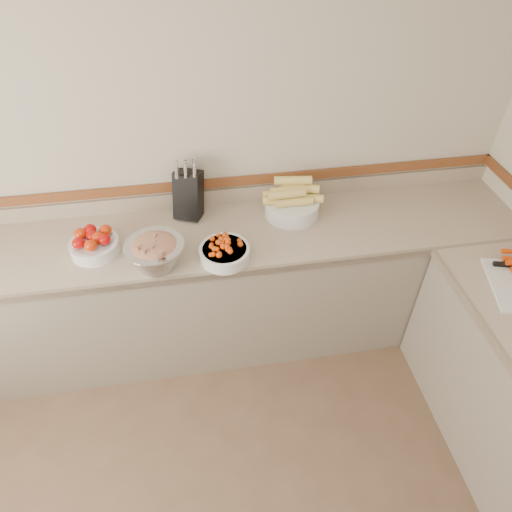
{
  "coord_description": "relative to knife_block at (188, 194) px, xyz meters",
  "views": [
    {
      "loc": [
        0.07,
        -0.37,
        2.59
      ],
      "look_at": [
        0.35,
        1.35,
        1.0
      ],
      "focal_mm": 32.0,
      "sensor_mm": 36.0,
      "label": 1
    }
  ],
  "objects": [
    {
      "name": "back_wall",
      "position": [
        -0.03,
        0.1,
        0.25
      ],
      "size": [
        4.0,
        0.0,
        4.0
      ],
      "primitive_type": "plane",
      "rotation": [
        1.57,
        0.0,
        0.0
      ],
      "color": "beige",
      "rests_on": "ground_plane"
    },
    {
      "name": "counter_back",
      "position": [
        -0.03,
        -0.22,
        -0.6
      ],
      "size": [
        4.0,
        0.65,
        1.08
      ],
      "color": "tan",
      "rests_on": "ground_plane"
    },
    {
      "name": "knife_block",
      "position": [
        0.0,
        0.0,
        0.0
      ],
      "size": [
        0.21,
        0.23,
        0.37
      ],
      "color": "black",
      "rests_on": "counter_back"
    },
    {
      "name": "tomato_bowl",
      "position": [
        -0.54,
        -0.26,
        -0.09
      ],
      "size": [
        0.27,
        0.27,
        0.13
      ],
      "color": "silver",
      "rests_on": "counter_back"
    },
    {
      "name": "cherry_tomato_bowl",
      "position": [
        0.16,
        -0.43,
        -0.1
      ],
      "size": [
        0.28,
        0.28,
        0.15
      ],
      "color": "silver",
      "rests_on": "counter_back"
    },
    {
      "name": "corn_bowl",
      "position": [
        0.61,
        -0.09,
        -0.07
      ],
      "size": [
        0.37,
        0.33,
        0.24
      ],
      "color": "silver",
      "rests_on": "counter_back"
    },
    {
      "name": "rhubarb_bowl",
      "position": [
        -0.2,
        -0.43,
        -0.06
      ],
      "size": [
        0.32,
        0.32,
        0.18
      ],
      "color": "#B2B2BA",
      "rests_on": "counter_back"
    }
  ]
}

